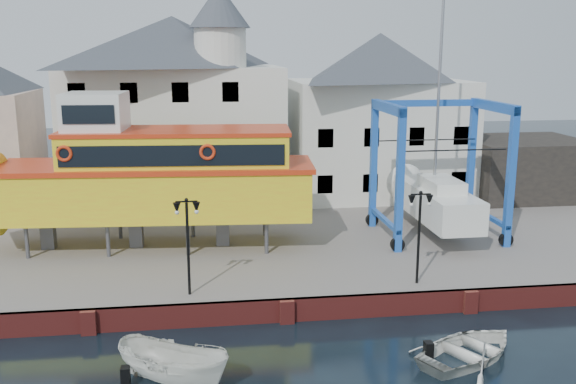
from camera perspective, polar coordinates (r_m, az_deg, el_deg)
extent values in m
plane|color=black|center=(27.34, -0.11, -11.52)|extent=(140.00, 140.00, 0.00)
cube|color=slate|center=(37.43, -2.34, -3.94)|extent=(44.00, 22.00, 1.00)
cube|color=maroon|center=(27.25, -0.15, -10.46)|extent=(44.00, 0.25, 1.00)
cube|color=maroon|center=(27.31, -17.31, -11.02)|extent=(0.60, 0.36, 1.00)
cube|color=maroon|center=(27.10, -0.10, -10.60)|extent=(0.60, 0.36, 1.00)
cube|color=maroon|center=(29.17, 15.89, -9.37)|extent=(0.60, 0.36, 1.00)
cube|color=silver|center=(43.62, -9.92, 5.00)|extent=(14.00, 8.00, 9.00)
pyramid|color=#3A4148|center=(43.25, -10.24, 13.03)|extent=(14.00, 8.00, 3.20)
cube|color=black|center=(40.83, -17.69, -0.08)|extent=(1.00, 0.08, 1.20)
cube|color=black|center=(40.41, -13.50, 0.04)|extent=(1.00, 0.08, 1.20)
cube|color=black|center=(40.21, -9.25, 0.17)|extent=(1.00, 0.08, 1.20)
cube|color=black|center=(40.23, -4.97, 0.30)|extent=(1.00, 0.08, 1.20)
cube|color=black|center=(40.30, -17.98, 4.08)|extent=(1.00, 0.08, 1.20)
cube|color=black|center=(39.88, -13.72, 4.25)|extent=(1.00, 0.08, 1.20)
cube|color=black|center=(39.67, -9.40, 4.40)|extent=(1.00, 0.08, 1.20)
cube|color=black|center=(39.69, -5.06, 4.53)|extent=(1.00, 0.08, 1.20)
cube|color=black|center=(39.99, -18.27, 8.33)|extent=(1.00, 0.08, 1.20)
cube|color=black|center=(39.56, -13.95, 8.55)|extent=(1.00, 0.08, 1.20)
cube|color=black|center=(39.36, -9.56, 8.73)|extent=(1.00, 0.08, 1.20)
cube|color=black|center=(39.38, -5.14, 8.85)|extent=(1.00, 0.08, 1.20)
cylinder|color=silver|center=(40.83, -6.04, 12.62)|extent=(3.20, 3.20, 2.40)
cone|color=#3A4148|center=(40.91, -6.12, 16.13)|extent=(3.80, 3.80, 2.60)
cube|color=silver|center=(45.83, 7.95, 4.80)|extent=(12.00, 8.00, 8.00)
pyramid|color=#3A4148|center=(45.41, 8.17, 11.81)|extent=(12.00, 8.00, 3.20)
cube|color=black|center=(41.42, 3.31, 0.69)|extent=(1.00, 0.08, 1.20)
cube|color=black|center=(42.08, 7.32, 0.80)|extent=(1.00, 0.08, 1.20)
cube|color=black|center=(42.95, 11.19, 0.90)|extent=(1.00, 0.08, 1.20)
cube|color=black|center=(44.01, 14.89, 0.99)|extent=(1.00, 0.08, 1.20)
cube|color=black|center=(40.90, 3.36, 4.80)|extent=(1.00, 0.08, 1.20)
cube|color=black|center=(41.57, 7.44, 4.84)|extent=(1.00, 0.08, 1.20)
cube|color=black|center=(42.45, 11.37, 4.86)|extent=(1.00, 0.08, 1.20)
cube|color=black|center=(43.52, 15.12, 4.86)|extent=(1.00, 0.08, 1.20)
cube|color=black|center=(48.00, 20.11, 2.08)|extent=(8.00, 7.00, 4.00)
cylinder|color=black|center=(27.20, -8.87, -5.04)|extent=(0.12, 0.12, 4.00)
cube|color=black|center=(26.65, -9.02, -0.84)|extent=(0.90, 0.06, 0.06)
sphere|color=black|center=(26.63, -9.03, -0.70)|extent=(0.16, 0.16, 0.16)
cone|color=black|center=(26.73, -9.86, -1.43)|extent=(0.32, 0.32, 0.45)
sphere|color=white|center=(26.77, -9.84, -1.80)|extent=(0.18, 0.18, 0.18)
cone|color=black|center=(26.70, -8.14, -1.38)|extent=(0.32, 0.32, 0.45)
sphere|color=white|center=(26.75, -8.13, -1.75)|extent=(0.18, 0.18, 0.18)
cylinder|color=black|center=(28.73, 11.54, -4.18)|extent=(0.12, 0.12, 4.00)
cube|color=black|center=(28.21, 11.72, -0.19)|extent=(0.90, 0.06, 0.06)
sphere|color=black|center=(28.20, 11.73, -0.06)|extent=(0.16, 0.16, 0.16)
cone|color=black|center=(28.14, 10.93, -0.76)|extent=(0.32, 0.32, 0.45)
sphere|color=white|center=(28.19, 10.91, -1.11)|extent=(0.18, 0.18, 0.18)
cone|color=black|center=(28.41, 12.46, -0.70)|extent=(0.32, 0.32, 0.45)
sphere|color=white|center=(28.45, 12.44, -1.05)|extent=(0.18, 0.18, 0.18)
cylinder|color=#59595E|center=(34.30, -22.20, -4.12)|extent=(0.21, 0.21, 1.69)
cylinder|color=#59595E|center=(37.19, -20.69, -2.73)|extent=(0.21, 0.21, 1.69)
cylinder|color=#59595E|center=(33.24, -15.71, -4.16)|extent=(0.21, 0.21, 1.69)
cylinder|color=#59595E|center=(36.22, -14.70, -2.71)|extent=(0.21, 0.21, 1.69)
cylinder|color=#59595E|center=(32.64, -8.90, -4.13)|extent=(0.21, 0.21, 1.69)
cylinder|color=#59595E|center=(35.67, -8.45, -2.66)|extent=(0.21, 0.21, 1.69)
cylinder|color=#59595E|center=(32.51, -1.93, -4.05)|extent=(0.21, 0.21, 1.69)
cylinder|color=#59595E|center=(35.55, -2.08, -2.58)|extent=(0.21, 0.21, 1.69)
cube|color=#59595E|center=(35.57, -20.55, -3.40)|extent=(0.72, 0.61, 1.69)
cube|color=#59595E|center=(34.52, -13.35, -3.40)|extent=(0.72, 0.61, 1.69)
cube|color=#59595E|center=(34.04, -5.82, -3.34)|extent=(0.72, 0.61, 1.69)
cube|color=yellow|center=(33.83, -11.64, 0.02)|extent=(16.07, 5.40, 2.48)
cube|color=red|center=(33.57, -11.74, 2.27)|extent=(16.42, 5.60, 0.25)
cube|color=yellow|center=(33.29, -9.88, 3.65)|extent=(11.54, 4.63, 1.81)
cube|color=black|center=(31.37, -10.25, 3.19)|extent=(10.82, 0.82, 1.02)
cube|color=black|center=(35.20, -9.55, 4.24)|extent=(10.82, 0.82, 1.02)
cube|color=red|center=(33.15, -9.94, 5.36)|extent=(11.77, 4.75, 0.20)
cube|color=white|center=(33.71, -16.74, 6.72)|extent=(3.14, 3.14, 2.06)
cube|color=black|center=(32.25, -17.34, 6.59)|extent=(2.46, 0.23, 0.90)
torus|color=red|center=(32.28, -19.28, 3.24)|extent=(0.80, 0.21, 0.79)
torus|color=red|center=(31.14, -7.17, 3.54)|extent=(0.80, 0.21, 0.79)
cube|color=#1652B0|center=(32.60, 9.91, 0.91)|extent=(0.37, 0.37, 7.32)
cylinder|color=black|center=(33.42, 9.70, -4.62)|extent=(0.73, 0.27, 0.73)
cube|color=#1652B0|center=(37.16, 7.61, 2.44)|extent=(0.37, 0.37, 7.32)
cylinder|color=black|center=(37.88, 7.47, -2.47)|extent=(0.73, 0.27, 0.73)
cube|color=#1652B0|center=(34.87, 19.19, 1.16)|extent=(0.37, 0.37, 7.32)
cylinder|color=black|center=(35.64, 18.80, -4.04)|extent=(0.73, 0.27, 0.73)
cube|color=#1652B0|center=(39.17, 15.97, 2.58)|extent=(0.37, 0.37, 7.32)
cylinder|color=black|center=(39.86, 15.68, -2.08)|extent=(0.73, 0.27, 0.73)
cube|color=#1652B0|center=(34.38, 8.88, 7.42)|extent=(0.41, 5.23, 0.51)
cube|color=#1652B0|center=(35.46, 8.55, -2.43)|extent=(0.30, 5.23, 0.22)
cube|color=#1652B0|center=(36.55, 17.85, 7.27)|extent=(0.41, 5.23, 0.51)
cube|color=#1652B0|center=(37.56, 17.22, -2.01)|extent=(0.30, 5.23, 0.22)
cube|color=#1652B0|center=(37.62, 12.14, 7.73)|extent=(6.28, 0.42, 0.37)
cube|color=white|center=(36.20, 13.07, -0.94)|extent=(2.48, 7.86, 1.67)
cone|color=white|center=(40.46, 10.72, 0.60)|extent=(2.42, 1.69, 2.40)
cube|color=#59595E|center=(36.50, 12.98, -2.77)|extent=(0.27, 1.88, 0.73)
cube|color=white|center=(35.48, 13.47, 0.67)|extent=(1.70, 3.15, 0.63)
cylinder|color=#99999E|center=(35.75, 13.30, 9.57)|extent=(0.16, 0.16, 11.50)
cube|color=black|center=(33.87, 14.49, 3.62)|extent=(5.67, 0.17, 0.05)
cube|color=black|center=(37.33, 12.29, 4.54)|extent=(5.67, 0.17, 0.05)
imported|color=white|center=(23.18, -10.09, -16.47)|extent=(4.55, 3.72, 1.68)
imported|color=white|center=(25.41, 15.83, -14.03)|extent=(5.65, 5.16, 0.96)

